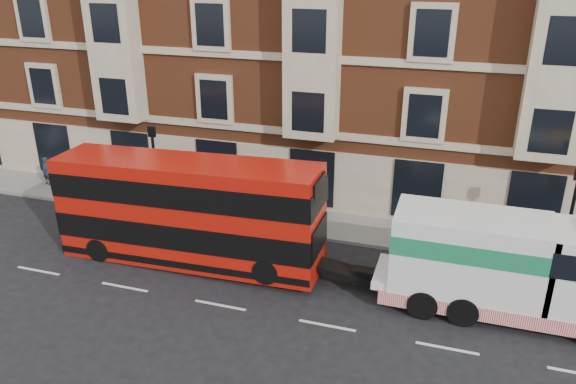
% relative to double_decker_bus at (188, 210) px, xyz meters
% --- Properties ---
extents(ground, '(120.00, 120.00, 0.00)m').
position_rel_double_decker_bus_xyz_m(ground, '(2.45, -2.61, -2.33)').
color(ground, black).
rests_on(ground, ground).
extents(sidewalk, '(90.00, 3.00, 0.15)m').
position_rel_double_decker_bus_xyz_m(sidewalk, '(2.45, 4.89, -2.26)').
color(sidewalk, slate).
rests_on(sidewalk, ground).
extents(lamp_post_west, '(0.35, 0.15, 4.35)m').
position_rel_double_decker_bus_xyz_m(lamp_post_west, '(-3.55, 3.59, 0.34)').
color(lamp_post_west, black).
rests_on(lamp_post_west, sidewalk).
extents(lamp_post_east, '(0.35, 0.15, 4.35)m').
position_rel_double_decker_bus_xyz_m(lamp_post_east, '(14.45, 3.59, 0.34)').
color(lamp_post_east, black).
rests_on(lamp_post_east, sidewalk).
extents(double_decker_bus, '(10.88, 2.50, 4.40)m').
position_rel_double_decker_bus_xyz_m(double_decker_bus, '(0.00, 0.00, 0.00)').
color(double_decker_bus, '#B9140A').
rests_on(double_decker_bus, ground).
extents(tow_truck, '(8.71, 2.57, 3.63)m').
position_rel_double_decker_bus_xyz_m(tow_truck, '(12.06, -0.00, -0.41)').
color(tow_truck, white).
rests_on(tow_truck, ground).
extents(pedestrian, '(0.63, 0.47, 1.56)m').
position_rel_double_decker_bus_xyz_m(pedestrian, '(-11.19, 4.97, -1.40)').
color(pedestrian, '#1B2536').
rests_on(pedestrian, sidewalk).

